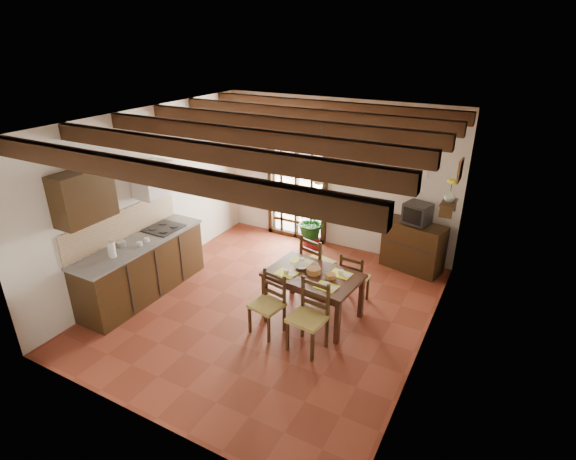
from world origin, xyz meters
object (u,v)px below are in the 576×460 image
Objects in this scene: chair_far_left at (317,273)px; pendant_lamp at (319,179)px; chair_near_left at (268,315)px; sideboard at (413,246)px; kitchen_counter at (142,267)px; chair_near_right at (308,329)px; chair_far_right at (353,287)px; potted_plant at (312,221)px; crt_tv at (417,213)px; dining_table at (313,279)px.

pendant_lamp is at bearing 129.02° from chair_far_left.
chair_near_left is 0.86× the size of sideboard.
sideboard is at bearing 75.19° from chair_near_left.
kitchen_counter reaches higher than chair_near_left.
chair_near_left is 0.91× the size of chair_near_right.
kitchen_counter is 2.56× the size of chair_near_left.
pendant_lamp is (-0.39, -0.53, 1.81)m from chair_far_right.
kitchen_counter is 3.31m from chair_far_right.
potted_plant is 2.29× the size of pendant_lamp.
chair_near_right is 2.90m from sideboard.
chair_far_left is at bearing 30.55° from kitchen_counter.
sideboard is at bearing 38.56° from kitchen_counter.
kitchen_counter is at bearing -167.71° from chair_near_left.
kitchen_counter is 4.57m from crt_tv.
kitchen_counter is at bearing -159.38° from dining_table.
potted_plant is at bearing 120.92° from chair_near_right.
sideboard is (3.54, 2.83, -0.04)m from kitchen_counter.
potted_plant is at bearing -46.20° from chair_far_left.
pendant_lamp reaches higher than chair_far_right.
chair_near_right reaches higher than sideboard.
kitchen_counter is 2.66× the size of pendant_lamp.
kitchen_counter reaches higher than chair_near_right.
chair_near_right is at bearing -63.88° from dining_table.
chair_far_left is 1.54m from potted_plant.
dining_table is 2.35m from crt_tv.
dining_table is 2.84× the size of crt_tv.
chair_near_right is (0.26, -0.70, -0.32)m from dining_table.
chair_near_left is at bearing 61.17° from chair_far_right.
chair_far_right is at bearing 68.82° from chair_near_left.
potted_plant is (-0.98, 2.03, -0.05)m from dining_table.
chair_far_left is (-0.26, 0.70, -0.31)m from dining_table.
chair_far_left is 1.15× the size of chair_far_right.
chair_near_right is at bearing 0.08° from kitchen_counter.
potted_plant is at bearing 117.02° from pendant_lamp.
chair_far_left is 1.99× the size of crt_tv.
sideboard is at bearing -114.17° from chair_far_left.
chair_near_left is at bearing -118.06° from pendant_lamp.
chair_near_right reaches higher than chair_far_right.
chair_near_left is 0.91× the size of chair_far_left.
chair_far_left is at bearing 95.02° from chair_near_left.
dining_table is at bearing -90.00° from pendant_lamp.
potted_plant reaches higher than chair_far_left.
kitchen_counter is 1.16× the size of potted_plant.
pendant_lamp is at bearing -101.25° from sideboard.
kitchen_counter is 2.89m from chair_near_right.
chair_near_right is 1.98× the size of crt_tv.
dining_table is at bearing 68.87° from chair_near_left.
chair_far_left reaches higher than sideboard.
pendant_lamp is (-0.26, 0.80, 1.78)m from chair_near_right.
crt_tv is at bearing 72.29° from dining_table.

